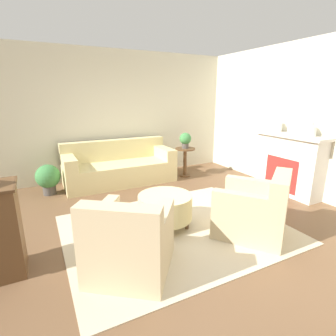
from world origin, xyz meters
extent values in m
plane|color=brown|center=(0.00, 0.00, 0.00)|extent=(16.00, 16.00, 0.00)
cube|color=beige|center=(0.00, 2.99, 1.40)|extent=(9.86, 0.12, 2.80)
cube|color=beige|center=(2.86, 0.00, 1.40)|extent=(0.12, 9.60, 2.80)
cube|color=beige|center=(0.00, 0.00, 0.01)|extent=(2.99, 2.40, 0.01)
cube|color=beige|center=(-0.08, 2.35, 0.23)|extent=(2.29, 0.91, 0.45)
cube|color=beige|center=(-0.08, 2.70, 0.67)|extent=(2.29, 0.20, 0.44)
cube|color=beige|center=(-1.11, 2.33, 0.57)|extent=(0.24, 0.87, 0.24)
cube|color=beige|center=(0.94, 2.33, 0.57)|extent=(0.24, 0.87, 0.24)
cube|color=brown|center=(-0.08, 1.92, 0.03)|extent=(2.06, 0.05, 0.06)
cube|color=#C6B289|center=(-0.85, -0.54, 0.22)|extent=(1.16, 1.17, 0.42)
cube|color=#C6B289|center=(-1.04, -0.81, 0.66)|extent=(0.76, 0.63, 0.45)
cube|color=#C6B289|center=(-0.57, -0.72, 0.55)|extent=(0.60, 0.75, 0.25)
cube|color=#C6B289|center=(-1.10, -0.33, 0.55)|extent=(0.60, 0.75, 0.25)
cube|color=brown|center=(-0.61, -0.22, 0.04)|extent=(0.61, 0.47, 0.06)
cube|color=#C6B289|center=(0.85, -0.54, 0.22)|extent=(1.16, 1.17, 0.42)
cube|color=#C6B289|center=(1.04, -0.81, 0.66)|extent=(0.76, 0.63, 0.45)
cube|color=#C6B289|center=(1.10, -0.33, 0.55)|extent=(0.60, 0.75, 0.25)
cube|color=#C6B289|center=(0.57, -0.72, 0.55)|extent=(0.60, 0.75, 0.25)
cube|color=brown|center=(0.61, -0.22, 0.04)|extent=(0.61, 0.47, 0.06)
cylinder|color=beige|center=(-0.09, 0.16, 0.30)|extent=(0.77, 0.77, 0.35)
cylinder|color=brown|center=(-0.32, -0.07, 0.07)|extent=(0.05, 0.05, 0.12)
cylinder|color=brown|center=(0.14, -0.07, 0.07)|extent=(0.05, 0.05, 0.12)
cylinder|color=brown|center=(-0.32, 0.39, 0.07)|extent=(0.05, 0.05, 0.12)
cylinder|color=brown|center=(0.14, 0.39, 0.07)|extent=(0.05, 0.05, 0.12)
cylinder|color=brown|center=(1.41, 2.16, 0.65)|extent=(0.46, 0.46, 0.03)
cylinder|color=brown|center=(1.41, 2.16, 0.32)|extent=(0.08, 0.08, 0.63)
cylinder|color=brown|center=(1.41, 2.16, 0.01)|extent=(0.25, 0.25, 0.03)
cube|color=silver|center=(2.62, 0.33, 0.57)|extent=(0.36, 1.29, 1.15)
cube|color=maroon|center=(2.45, 0.33, 0.40)|extent=(0.02, 0.71, 0.63)
cube|color=silver|center=(2.60, 0.33, 1.12)|extent=(0.44, 1.39, 0.05)
cylinder|color=silver|center=(2.60, 0.69, 1.24)|extent=(0.20, 0.20, 0.19)
cylinder|color=silver|center=(2.60, 0.69, 1.37)|extent=(0.09, 0.09, 0.07)
cylinder|color=silver|center=(2.60, -0.02, 1.24)|extent=(0.19, 0.19, 0.18)
cylinder|color=silver|center=(2.60, -0.02, 1.36)|extent=(0.09, 0.09, 0.07)
cylinder|color=#4C4742|center=(1.41, 2.16, 0.72)|extent=(0.15, 0.15, 0.11)
sphere|color=#3D7F42|center=(1.41, 2.16, 0.89)|extent=(0.27, 0.27, 0.27)
cylinder|color=#4C4742|center=(-1.50, 2.31, 0.08)|extent=(0.23, 0.23, 0.17)
sphere|color=#3D7F42|center=(-1.50, 2.31, 0.36)|extent=(0.45, 0.45, 0.45)
camera|label=1|loc=(-1.62, -2.92, 1.83)|focal=28.00mm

